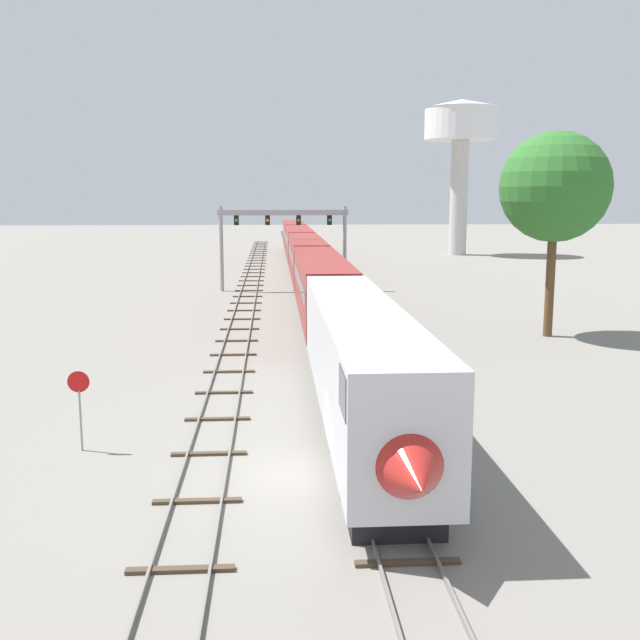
{
  "coord_description": "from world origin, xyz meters",
  "views": [
    {
      "loc": [
        -1.2,
        -22.5,
        8.91
      ],
      "look_at": [
        1.0,
        12.0,
        3.0
      ],
      "focal_mm": 41.26,
      "sensor_mm": 36.0,
      "label": 1
    }
  ],
  "objects_px": {
    "water_tower": "(461,131)",
    "trackside_tree_left": "(555,188)",
    "passenger_train": "(306,261)",
    "stop_sign": "(79,399)",
    "signal_gantry": "(283,229)"
  },
  "relations": [
    {
      "from": "signal_gantry",
      "to": "stop_sign",
      "type": "distance_m",
      "value": 44.29
    },
    {
      "from": "passenger_train",
      "to": "stop_sign",
      "type": "relative_size",
      "value": 38.04
    },
    {
      "from": "passenger_train",
      "to": "water_tower",
      "type": "distance_m",
      "value": 47.76
    },
    {
      "from": "water_tower",
      "to": "trackside_tree_left",
      "type": "bearing_deg",
      "value": -99.06
    },
    {
      "from": "passenger_train",
      "to": "stop_sign",
      "type": "height_order",
      "value": "passenger_train"
    },
    {
      "from": "water_tower",
      "to": "trackside_tree_left",
      "type": "xyz_separation_m",
      "value": [
        -10.2,
        -64.01,
        -8.71
      ]
    },
    {
      "from": "passenger_train",
      "to": "signal_gantry",
      "type": "relative_size",
      "value": 9.05
    },
    {
      "from": "signal_gantry",
      "to": "stop_sign",
      "type": "height_order",
      "value": "signal_gantry"
    },
    {
      "from": "water_tower",
      "to": "signal_gantry",
      "type": "bearing_deg",
      "value": -123.46
    },
    {
      "from": "signal_gantry",
      "to": "water_tower",
      "type": "bearing_deg",
      "value": 56.54
    },
    {
      "from": "water_tower",
      "to": "trackside_tree_left",
      "type": "distance_m",
      "value": 65.4
    },
    {
      "from": "signal_gantry",
      "to": "water_tower",
      "type": "xyz_separation_m",
      "value": [
        26.68,
        40.36,
        12.28
      ]
    },
    {
      "from": "passenger_train",
      "to": "trackside_tree_left",
      "type": "relative_size",
      "value": 8.57
    },
    {
      "from": "passenger_train",
      "to": "signal_gantry",
      "type": "bearing_deg",
      "value": -134.02
    },
    {
      "from": "stop_sign",
      "to": "trackside_tree_left",
      "type": "xyz_separation_m",
      "value": [
        24.22,
        19.78,
        7.47
      ]
    }
  ]
}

